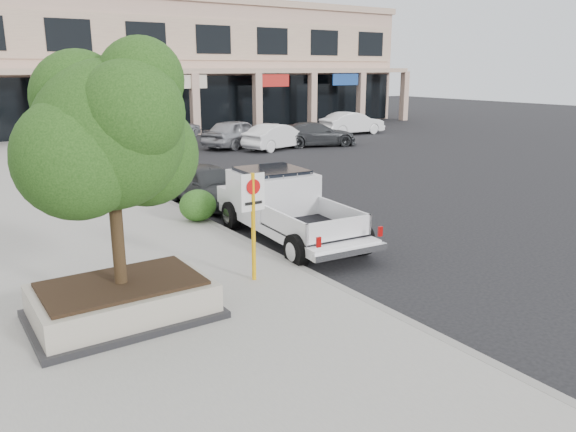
# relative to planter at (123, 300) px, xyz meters

# --- Properties ---
(ground) EXTENTS (120.00, 120.00, 0.00)m
(ground) POSITION_rel_planter_xyz_m (5.73, -0.23, -0.48)
(ground) COLOR black
(ground) RESTS_ON ground
(sidewalk) EXTENTS (8.00, 52.00, 0.15)m
(sidewalk) POSITION_rel_planter_xyz_m (0.23, 5.77, -0.40)
(sidewalk) COLOR gray
(sidewalk) RESTS_ON ground
(curb) EXTENTS (0.20, 52.00, 0.15)m
(curb) POSITION_rel_planter_xyz_m (4.18, 5.77, -0.40)
(curb) COLOR gray
(curb) RESTS_ON ground
(strip_mall) EXTENTS (40.55, 12.43, 9.50)m
(strip_mall) POSITION_rel_planter_xyz_m (13.73, 33.70, 4.27)
(strip_mall) COLOR tan
(strip_mall) RESTS_ON ground
(planter) EXTENTS (3.20, 2.20, 0.68)m
(planter) POSITION_rel_planter_xyz_m (0.00, 0.00, 0.00)
(planter) COLOR black
(planter) RESTS_ON sidewalk
(planter_tree) EXTENTS (2.90, 2.55, 4.00)m
(planter_tree) POSITION_rel_planter_xyz_m (0.13, 0.15, 2.94)
(planter_tree) COLOR #2F2212
(planter_tree) RESTS_ON planter
(no_parking_sign) EXTENTS (0.55, 0.09, 2.30)m
(no_parking_sign) POSITION_rel_planter_xyz_m (2.91, 0.31, 1.16)
(no_parking_sign) COLOR #F9B20D
(no_parking_sign) RESTS_ON sidewalk
(hedge) EXTENTS (1.10, 0.99, 0.93)m
(hedge) POSITION_rel_planter_xyz_m (3.93, 5.31, 0.14)
(hedge) COLOR #1B4012
(hedge) RESTS_ON sidewalk
(pickup_truck) EXTENTS (2.55, 5.89, 1.81)m
(pickup_truck) POSITION_rel_planter_xyz_m (5.38, 2.60, 0.43)
(pickup_truck) COLOR white
(pickup_truck) RESTS_ON ground
(curb_car_a) EXTENTS (1.85, 4.17, 1.39)m
(curb_car_a) POSITION_rel_planter_xyz_m (5.33, 7.54, 0.22)
(curb_car_a) COLOR #2B2E30
(curb_car_a) RESTS_ON ground
(curb_car_b) EXTENTS (1.71, 4.84, 1.59)m
(curb_car_b) POSITION_rel_planter_xyz_m (5.19, 12.20, 0.32)
(curb_car_b) COLOR #A0A2A8
(curb_car_b) RESTS_ON ground
(curb_car_c) EXTENTS (2.89, 5.65, 1.57)m
(curb_car_c) POSITION_rel_planter_xyz_m (5.28, 18.14, 0.31)
(curb_car_c) COLOR silver
(curb_car_c) RESTS_ON ground
(curb_car_d) EXTENTS (3.11, 5.82, 1.56)m
(curb_car_d) POSITION_rel_planter_xyz_m (5.75, 23.06, 0.30)
(curb_car_d) COLOR black
(curb_car_d) RESTS_ON ground
(lot_car_a) EXTENTS (5.17, 3.68, 1.64)m
(lot_car_a) POSITION_rel_planter_xyz_m (13.05, 19.63, 0.34)
(lot_car_a) COLOR #95979C
(lot_car_a) RESTS_ON ground
(lot_car_b) EXTENTS (4.62, 2.58, 1.44)m
(lot_car_b) POSITION_rel_planter_xyz_m (14.57, 17.59, 0.25)
(lot_car_b) COLOR white
(lot_car_b) RESTS_ON ground
(lot_car_c) EXTENTS (5.19, 3.34, 1.40)m
(lot_car_c) POSITION_rel_planter_xyz_m (17.21, 17.46, 0.22)
(lot_car_c) COLOR #303235
(lot_car_c) RESTS_ON ground
(lot_car_d) EXTENTS (5.51, 3.07, 1.46)m
(lot_car_d) POSITION_rel_planter_xyz_m (7.73, 24.02, 0.25)
(lot_car_d) COLOR black
(lot_car_d) RESTS_ON ground
(lot_car_e) EXTENTS (4.48, 2.99, 1.42)m
(lot_car_e) POSITION_rel_planter_xyz_m (11.71, 26.09, 0.23)
(lot_car_e) COLOR #97989E
(lot_car_e) RESTS_ON ground
(lot_car_f) EXTENTS (4.73, 1.86, 1.53)m
(lot_car_f) POSITION_rel_planter_xyz_m (22.99, 21.03, 0.29)
(lot_car_f) COLOR white
(lot_car_f) RESTS_ON ground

